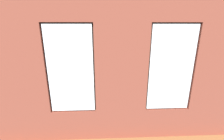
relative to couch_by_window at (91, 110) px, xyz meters
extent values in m
cube|color=brown|center=(-0.76, -2.18, -0.38)|extent=(6.65, 6.41, 0.10)
cube|color=brown|center=(-0.76, 0.65, 1.30)|extent=(1.12, 0.16, 3.26)
cube|color=brown|center=(1.53, 0.65, 1.30)|extent=(1.46, 0.16, 3.26)
cube|color=brown|center=(-1.82, 0.65, 0.04)|extent=(1.00, 0.16, 0.74)
cube|color=brown|center=(-1.82, 0.65, 2.63)|extent=(1.00, 0.16, 0.60)
cube|color=white|center=(-1.82, 0.69, 1.37)|extent=(0.94, 0.03, 1.86)
cube|color=#38281E|center=(-1.82, 0.63, 1.37)|extent=(1.00, 0.04, 1.92)
cube|color=brown|center=(0.30, 0.65, 0.04)|extent=(1.00, 0.16, 0.74)
cube|color=brown|center=(0.30, 0.65, 2.63)|extent=(1.00, 0.16, 0.60)
cube|color=white|center=(0.30, 0.69, 1.37)|extent=(0.94, 0.03, 1.86)
cube|color=#38281E|center=(0.30, 0.63, 1.37)|extent=(1.00, 0.04, 1.92)
cube|color=#A87547|center=(-0.76, 0.55, 0.38)|extent=(3.33, 0.24, 0.06)
cube|color=black|center=(-0.76, 0.56, 1.56)|extent=(0.42, 0.03, 0.60)
cube|color=#389360|center=(-0.76, 0.55, 1.56)|extent=(0.36, 0.01, 0.54)
cube|color=silver|center=(2.21, -1.98, 1.30)|extent=(0.10, 5.41, 3.26)
cube|color=black|center=(0.00, -0.05, -0.12)|extent=(1.93, 0.85, 0.42)
cube|color=black|center=(0.00, 0.28, 0.28)|extent=(1.93, 0.24, 0.38)
cube|color=black|center=(-0.86, -0.05, 0.19)|extent=(0.22, 0.85, 0.24)
cube|color=black|center=(0.86, -0.05, 0.19)|extent=(0.22, 0.85, 0.24)
cube|color=black|center=(-0.37, -0.09, 0.15)|extent=(0.69, 0.65, 0.12)
cube|color=black|center=(0.37, -0.09, 0.15)|extent=(0.69, 0.65, 0.12)
cube|color=black|center=(-3.03, -1.47, -0.12)|extent=(0.93, 1.78, 0.42)
cube|color=black|center=(-3.36, -1.46, 0.28)|extent=(0.32, 1.76, 0.38)
cube|color=black|center=(-3.07, -2.23, 0.19)|extent=(0.86, 0.26, 0.24)
cube|color=black|center=(-3.00, -0.71, 0.19)|extent=(0.86, 0.26, 0.24)
cube|color=black|center=(-3.01, -1.80, 0.15)|extent=(0.67, 0.63, 0.12)
cube|color=black|center=(-2.98, -1.15, 0.15)|extent=(0.67, 0.63, 0.12)
cube|color=olive|center=(-0.45, -2.58, 0.08)|extent=(1.33, 0.83, 0.04)
cube|color=olive|center=(-1.05, -2.94, -0.14)|extent=(0.07, 0.07, 0.39)
cube|color=olive|center=(0.15, -2.94, -0.14)|extent=(0.07, 0.07, 0.39)
cube|color=olive|center=(-1.05, -2.23, -0.14)|extent=(0.07, 0.07, 0.39)
cube|color=olive|center=(0.15, -2.23, -0.14)|extent=(0.07, 0.07, 0.39)
cylinder|color=#4C4C51|center=(-0.05, -2.46, 0.14)|extent=(0.08, 0.08, 0.09)
cylinder|color=#B7333D|center=(-0.81, -2.73, 0.16)|extent=(0.08, 0.08, 0.12)
cylinder|color=beige|center=(-0.45, -2.58, 0.14)|extent=(0.13, 0.13, 0.09)
sphere|color=#3D8E42|center=(-0.45, -2.58, 0.26)|extent=(0.16, 0.16, 0.16)
cube|color=#59595B|center=(-0.55, -2.46, 0.11)|extent=(0.12, 0.17, 0.02)
cube|color=black|center=(1.91, -2.58, -0.07)|extent=(1.12, 0.42, 0.52)
cube|color=black|center=(1.91, -2.58, 0.21)|extent=(0.54, 0.20, 0.05)
cube|color=black|center=(1.91, -2.58, 0.27)|extent=(0.06, 0.04, 0.06)
cube|color=black|center=(1.91, -2.58, 0.64)|extent=(1.24, 0.04, 0.68)
cube|color=black|center=(1.91, -2.61, 0.64)|extent=(1.19, 0.01, 0.63)
cylinder|color=#47423D|center=(-2.68, -2.79, -0.25)|extent=(0.18, 0.18, 0.17)
cylinder|color=brown|center=(-2.68, -2.79, -0.08)|extent=(0.03, 0.03, 0.16)
ellipsoid|color=#1E5B28|center=(-2.68, -2.79, 0.17)|extent=(0.36, 0.36, 0.34)
cylinder|color=#47423D|center=(1.36, -1.58, -0.15)|extent=(0.33, 0.33, 0.36)
cylinder|color=brown|center=(1.36, -1.58, 0.15)|extent=(0.06, 0.06, 0.25)
cone|color=#3D8E42|center=(1.50, -1.57, 0.48)|extent=(0.43, 0.19, 0.50)
cone|color=#3D8E42|center=(1.45, -1.42, 0.45)|extent=(0.39, 0.50, 0.47)
cone|color=#3D8E42|center=(1.28, -1.42, 0.45)|extent=(0.38, 0.51, 0.47)
cone|color=#3D8E42|center=(1.18, -1.60, 0.45)|extent=(0.50, 0.24, 0.47)
cone|color=#3D8E42|center=(1.27, -1.75, 0.43)|extent=(0.38, 0.52, 0.45)
cone|color=#3D8E42|center=(1.45, -1.71, 0.47)|extent=(0.41, 0.48, 0.49)
cylinder|color=beige|center=(1.61, -4.33, -0.13)|extent=(0.37, 0.37, 0.40)
cylinder|color=brown|center=(1.61, -4.33, 0.23)|extent=(0.07, 0.07, 0.32)
cone|color=#286B2D|center=(1.78, -4.36, 0.55)|extent=(0.45, 0.20, 0.42)
cone|color=#286B2D|center=(1.68, -4.16, 0.53)|extent=(0.30, 0.47, 0.40)
cone|color=#286B2D|center=(1.48, -4.23, 0.55)|extent=(0.42, 0.36, 0.43)
cone|color=#286B2D|center=(1.50, -4.40, 0.58)|extent=(0.39, 0.30, 0.47)
cone|color=#286B2D|center=(1.68, -4.47, 0.56)|extent=(0.31, 0.43, 0.44)
cylinder|color=gray|center=(-3.23, -4.38, -0.20)|extent=(0.25, 0.25, 0.26)
cylinder|color=brown|center=(-3.23, -4.38, 0.13)|extent=(0.05, 0.05, 0.40)
cone|color=#337F38|center=(-3.05, -4.36, 0.52)|extent=(0.47, 0.18, 0.46)
cone|color=#337F38|center=(-3.16, -4.23, 0.53)|extent=(0.32, 0.45, 0.48)
cone|color=#337F38|center=(-3.34, -4.24, 0.52)|extent=(0.38, 0.44, 0.47)
cone|color=#337F38|center=(-3.38, -4.41, 0.54)|extent=(0.43, 0.21, 0.50)
cone|color=#337F38|center=(-3.34, -4.54, 0.50)|extent=(0.38, 0.47, 0.44)
cone|color=#337F38|center=(-3.14, -4.54, 0.51)|extent=(0.36, 0.47, 0.45)
cylinder|color=beige|center=(-1.42, -0.05, -0.13)|extent=(0.40, 0.40, 0.39)
cylinder|color=brown|center=(-1.42, -0.05, 0.14)|extent=(0.06, 0.06, 0.16)
ellipsoid|color=#337F38|center=(-1.42, -0.05, 0.54)|extent=(0.75, 0.75, 0.63)
cylinder|color=#9E5638|center=(1.19, 0.10, -0.19)|extent=(0.24, 0.24, 0.28)
cylinder|color=brown|center=(1.19, 0.10, 0.01)|extent=(0.04, 0.04, 0.12)
ellipsoid|color=#1E5B28|center=(1.19, 0.10, 0.25)|extent=(0.52, 0.52, 0.35)
camera|label=1|loc=(-0.43, 3.69, 2.28)|focal=24.00mm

